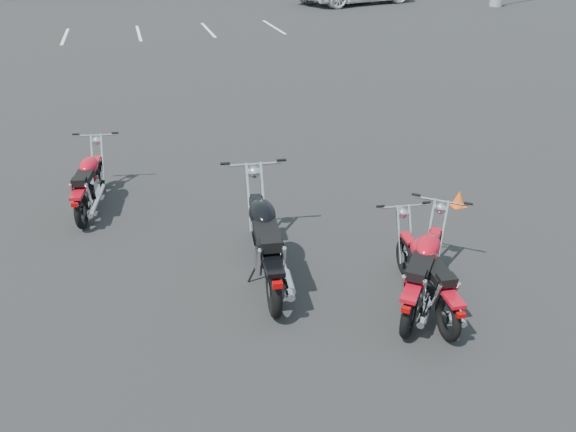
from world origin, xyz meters
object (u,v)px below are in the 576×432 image
object	(u,v)px
motorcycle_front_red	(89,183)
motorcycle_third_red	(424,270)
motorcycle_second_black	(266,241)
motorcycle_rear_red	(427,274)

from	to	relation	value
motorcycle_front_red	motorcycle_third_red	size ratio (longest dim) A/B	1.10
motorcycle_second_black	motorcycle_third_red	distance (m)	1.99
motorcycle_front_red	motorcycle_third_red	distance (m)	5.45
motorcycle_second_black	motorcycle_third_red	bearing A→B (deg)	-32.14
motorcycle_second_black	motorcycle_rear_red	world-z (taller)	motorcycle_second_black
motorcycle_rear_red	motorcycle_front_red	bearing A→B (deg)	135.93
motorcycle_front_red	motorcycle_rear_red	distance (m)	5.51
motorcycle_third_red	motorcycle_rear_red	world-z (taller)	motorcycle_third_red
motorcycle_front_red	motorcycle_rear_red	size ratio (longest dim) A/B	1.04
motorcycle_rear_red	motorcycle_third_red	bearing A→B (deg)	118.14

